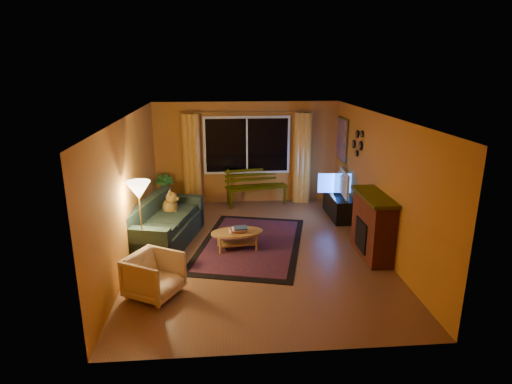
{
  "coord_description": "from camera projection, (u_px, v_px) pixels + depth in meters",
  "views": [
    {
      "loc": [
        -0.64,
        -7.36,
        3.35
      ],
      "look_at": [
        0.0,
        0.3,
        1.05
      ],
      "focal_mm": 30.0,
      "sensor_mm": 36.0,
      "label": 1
    }
  ],
  "objects": [
    {
      "name": "floor",
      "position": [
        257.0,
        250.0,
        8.04
      ],
      "size": [
        4.5,
        6.0,
        0.02
      ],
      "primitive_type": "cube",
      "color": "brown",
      "rests_on": "ground"
    },
    {
      "name": "tv_console",
      "position": [
        338.0,
        206.0,
        9.74
      ],
      "size": [
        0.42,
        1.25,
        0.52
      ],
      "primitive_type": "cube",
      "rotation": [
        0.0,
        0.0,
        -0.0
      ],
      "color": "black",
      "rests_on": "ground"
    },
    {
      "name": "curtain_rod",
      "position": [
        247.0,
        113.0,
        10.16
      ],
      "size": [
        3.2,
        0.03,
        0.03
      ],
      "primitive_type": "cylinder",
      "rotation": [
        0.0,
        1.57,
        0.0
      ],
      "color": "#BF8C3F",
      "rests_on": "wall_back"
    },
    {
      "name": "bench",
      "position": [
        256.0,
        195.0,
        10.61
      ],
      "size": [
        1.56,
        0.72,
        0.45
      ],
      "primitive_type": "cube",
      "rotation": [
        0.0,
        0.0,
        0.19
      ],
      "color": "#363500",
      "rests_on": "ground"
    },
    {
      "name": "television",
      "position": [
        340.0,
        183.0,
        9.58
      ],
      "size": [
        0.23,
        0.97,
        0.56
      ],
      "primitive_type": "imported",
      "rotation": [
        0.0,
        0.0,
        1.47
      ],
      "color": "black",
      "rests_on": "tv_console"
    },
    {
      "name": "sofa",
      "position": [
        165.0,
        223.0,
        8.23
      ],
      "size": [
        1.4,
        2.27,
        0.86
      ],
      "primitive_type": "cube",
      "rotation": [
        0.0,
        0.0,
        -0.25
      ],
      "color": "black",
      "rests_on": "ground"
    },
    {
      "name": "fireplace",
      "position": [
        373.0,
        227.0,
        7.66
      ],
      "size": [
        0.4,
        1.2,
        1.1
      ],
      "primitive_type": "cube",
      "color": "maroon",
      "rests_on": "ground"
    },
    {
      "name": "mirror_cluster",
      "position": [
        357.0,
        142.0,
        8.94
      ],
      "size": [
        0.06,
        0.6,
        0.56
      ],
      "primitive_type": null,
      "color": "black",
      "rests_on": "wall_right"
    },
    {
      "name": "potted_plant",
      "position": [
        164.0,
        193.0,
        10.12
      ],
      "size": [
        0.56,
        0.56,
        0.87
      ],
      "primitive_type": "imported",
      "rotation": [
        0.0,
        0.0,
        0.17
      ],
      "color": "#235B1E",
      "rests_on": "ground"
    },
    {
      "name": "armchair",
      "position": [
        154.0,
        274.0,
        6.36
      ],
      "size": [
        0.92,
        0.93,
        0.72
      ],
      "primitive_type": "imported",
      "rotation": [
        0.0,
        0.0,
        1.06
      ],
      "color": "#DCB78F",
      "rests_on": "ground"
    },
    {
      "name": "wall_right",
      "position": [
        380.0,
        183.0,
        7.86
      ],
      "size": [
        0.02,
        6.0,
        2.5
      ],
      "primitive_type": "cube",
      "color": "#C3742A",
      "rests_on": "ground"
    },
    {
      "name": "ceiling",
      "position": [
        257.0,
        115.0,
        7.32
      ],
      "size": [
        4.5,
        6.0,
        0.02
      ],
      "primitive_type": "cube",
      "color": "white",
      "rests_on": "ground"
    },
    {
      "name": "rug",
      "position": [
        251.0,
        244.0,
        8.29
      ],
      "size": [
        2.55,
        3.34,
        0.02
      ],
      "primitive_type": "cube",
      "rotation": [
        0.0,
        0.0,
        -0.24
      ],
      "color": "maroon",
      "rests_on": "ground"
    },
    {
      "name": "coffee_table",
      "position": [
        237.0,
        240.0,
        8.03
      ],
      "size": [
        1.07,
        1.07,
        0.36
      ],
      "primitive_type": "cylinder",
      "rotation": [
        0.0,
        0.0,
        0.1
      ],
      "color": "#B4803F",
      "rests_on": "ground"
    },
    {
      "name": "window",
      "position": [
        247.0,
        145.0,
        10.43
      ],
      "size": [
        2.0,
        0.02,
        1.3
      ],
      "primitive_type": "cube",
      "color": "black",
      "rests_on": "wall_back"
    },
    {
      "name": "painting",
      "position": [
        342.0,
        139.0,
        10.08
      ],
      "size": [
        0.04,
        0.76,
        0.96
      ],
      "primitive_type": "cube",
      "color": "orange",
      "rests_on": "wall_right"
    },
    {
      "name": "floor_lamp",
      "position": [
        141.0,
        225.0,
        7.17
      ],
      "size": [
        0.27,
        0.27,
        1.52
      ],
      "primitive_type": "cylinder",
      "rotation": [
        0.0,
        0.0,
        0.09
      ],
      "color": "#BF8C3F",
      "rests_on": "ground"
    },
    {
      "name": "curtain_left",
      "position": [
        192.0,
        160.0,
        10.36
      ],
      "size": [
        0.36,
        0.36,
        2.24
      ],
      "primitive_type": "cylinder",
      "color": "gold",
      "rests_on": "ground"
    },
    {
      "name": "dog",
      "position": [
        170.0,
        203.0,
        8.62
      ],
      "size": [
        0.43,
        0.52,
        0.5
      ],
      "primitive_type": null,
      "rotation": [
        0.0,
        0.0,
        0.25
      ],
      "color": "brown",
      "rests_on": "sofa"
    },
    {
      "name": "curtain_right",
      "position": [
        302.0,
        158.0,
        10.57
      ],
      "size": [
        0.36,
        0.36,
        2.24
      ],
      "primitive_type": "cylinder",
      "color": "gold",
      "rests_on": "ground"
    },
    {
      "name": "wall_back",
      "position": [
        247.0,
        153.0,
        10.55
      ],
      "size": [
        4.5,
        0.02,
        2.5
      ],
      "primitive_type": "cube",
      "color": "#C3742A",
      "rests_on": "ground"
    },
    {
      "name": "wall_left",
      "position": [
        129.0,
        189.0,
        7.5
      ],
      "size": [
        0.02,
        6.0,
        2.5
      ],
      "primitive_type": "cube",
      "color": "#C3742A",
      "rests_on": "ground"
    }
  ]
}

